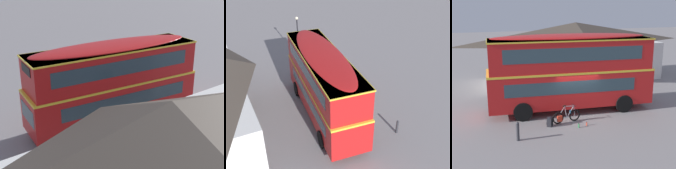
% 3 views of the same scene
% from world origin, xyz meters
% --- Properties ---
extents(ground_plane, '(120.00, 120.00, 0.00)m').
position_xyz_m(ground_plane, '(0.00, 0.00, 0.00)').
color(ground_plane, gray).
extents(double_decker_bus, '(10.23, 3.26, 4.79)m').
position_xyz_m(double_decker_bus, '(-0.01, 0.84, 2.64)').
color(double_decker_bus, black).
rests_on(double_decker_bus, ground).
extents(touring_bicycle, '(1.72, 0.61, 1.03)m').
position_xyz_m(touring_bicycle, '(-0.98, -1.13, 0.37)').
color(touring_bicycle, black).
rests_on(touring_bicycle, ground).
extents(backpack_on_ground, '(0.38, 0.38, 0.55)m').
position_xyz_m(backpack_on_ground, '(-1.97, -1.37, 0.28)').
color(backpack_on_ground, black).
rests_on(backpack_on_ground, ground).
extents(water_bottle_green_metal, '(0.07, 0.07, 0.25)m').
position_xyz_m(water_bottle_green_metal, '(-0.52, -2.04, 0.12)').
color(water_bottle_green_metal, green).
rests_on(water_bottle_green_metal, ground).
extents(water_bottle_red_squeeze, '(0.08, 0.08, 0.22)m').
position_xyz_m(water_bottle_red_squeeze, '(0.00, -1.89, 0.10)').
color(water_bottle_red_squeeze, '#D84C33').
rests_on(water_bottle_red_squeeze, ground).
extents(pub_building, '(15.10, 5.96, 5.00)m').
position_xyz_m(pub_building, '(3.12, 8.49, 2.56)').
color(pub_building, silver).
rests_on(pub_building, ground).
extents(kerb_bollard, '(0.16, 0.16, 0.97)m').
position_xyz_m(kerb_bollard, '(-3.94, -2.61, 0.50)').
color(kerb_bollard, '#333338').
rests_on(kerb_bollard, ground).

